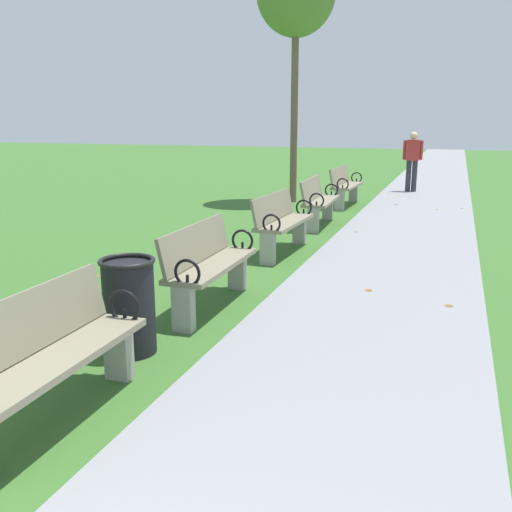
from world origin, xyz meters
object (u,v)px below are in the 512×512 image
(park_bench_2, at_px, (48,356))
(park_bench_6, at_px, (345,185))
(pedestrian_walking, at_px, (412,158))
(park_bench_4, at_px, (282,222))
(park_bench_5, at_px, (318,200))
(park_bench_3, at_px, (208,264))
(trash_bin, at_px, (129,306))

(park_bench_2, relative_size, park_bench_6, 0.99)
(park_bench_2, distance_m, pedestrian_walking, 13.60)
(park_bench_2, xyz_separation_m, pedestrian_walking, (1.25, 13.53, 0.44))
(park_bench_2, xyz_separation_m, park_bench_4, (0.00, 5.27, 0.00))
(park_bench_5, distance_m, pedestrian_walking, 6.01)
(park_bench_3, distance_m, pedestrian_walking, 11.05)
(park_bench_6, bearing_deg, pedestrian_walking, 68.38)
(trash_bin, bearing_deg, pedestrian_walking, 83.51)
(park_bench_5, bearing_deg, trash_bin, -91.31)
(park_bench_6, relative_size, pedestrian_walking, 1.00)
(park_bench_2, relative_size, park_bench_3, 1.00)
(park_bench_5, bearing_deg, park_bench_6, 90.00)
(park_bench_2, distance_m, park_bench_5, 7.68)
(trash_bin, bearing_deg, park_bench_5, 88.69)
(park_bench_3, distance_m, park_bench_4, 2.70)
(park_bench_2, bearing_deg, trash_bin, 96.87)
(park_bench_2, xyz_separation_m, park_bench_5, (0.00, 7.68, 0.00))
(park_bench_5, xyz_separation_m, park_bench_6, (-0.00, 2.69, 0.00))
(park_bench_4, distance_m, park_bench_5, 2.41)
(pedestrian_walking, height_order, trash_bin, pedestrian_walking)
(park_bench_4, relative_size, trash_bin, 1.93)
(park_bench_3, xyz_separation_m, pedestrian_walking, (1.25, 10.97, 0.44))
(park_bench_3, relative_size, park_bench_6, 1.00)
(park_bench_6, relative_size, trash_bin, 1.92)
(park_bench_3, xyz_separation_m, trash_bin, (-0.15, -1.34, -0.06))
(park_bench_3, relative_size, pedestrian_walking, 0.99)
(park_bench_3, relative_size, trash_bin, 1.91)
(park_bench_5, xyz_separation_m, pedestrian_walking, (1.25, 5.86, 0.44))
(park_bench_6, height_order, pedestrian_walking, pedestrian_walking)
(park_bench_5, height_order, park_bench_6, same)
(park_bench_6, xyz_separation_m, trash_bin, (-0.15, -9.15, -0.06))
(pedestrian_walking, distance_m, trash_bin, 12.40)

